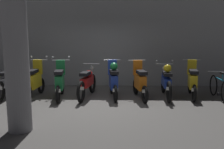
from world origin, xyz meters
The scene contains 12 objects.
ground_plane centered at (0.00, 0.00, 0.00)m, with size 80.00×80.00×0.00m, color #565451.
back_wall centered at (0.00, 2.85, 1.62)m, with size 16.00×0.30×3.25m, color gray.
motorbike_slot_0 centered at (-2.93, 0.82, 0.49)m, with size 0.59×1.95×1.15m.
motorbike_slot_1 centered at (-2.09, 0.82, 0.53)m, with size 0.59×1.68×1.29m.
motorbike_slot_2 centered at (-1.26, 0.72, 0.53)m, with size 0.59×1.68×1.29m.
motorbike_slot_3 centered at (-0.41, 0.86, 0.49)m, with size 0.56×1.94×1.03m.
motorbike_slot_4 centered at (0.41, 0.83, 0.57)m, with size 0.56×1.68×1.18m.
motorbike_slot_5 centered at (1.25, 0.76, 0.52)m, with size 0.56×1.67×1.18m.
motorbike_slot_6 centered at (2.09, 0.90, 0.53)m, with size 0.59×1.95×1.15m.
motorbike_slot_7 centered at (2.93, 0.98, 0.52)m, with size 0.56×1.67×1.18m.
bicycle centered at (3.68, 0.70, 0.36)m, with size 0.50×1.73×0.89m.
support_pillar centered at (-1.46, -2.04, 1.62)m, with size 0.49×0.49×3.25m, color gray.
Camera 1 is at (0.64, -7.14, 2.04)m, focal length 41.21 mm.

